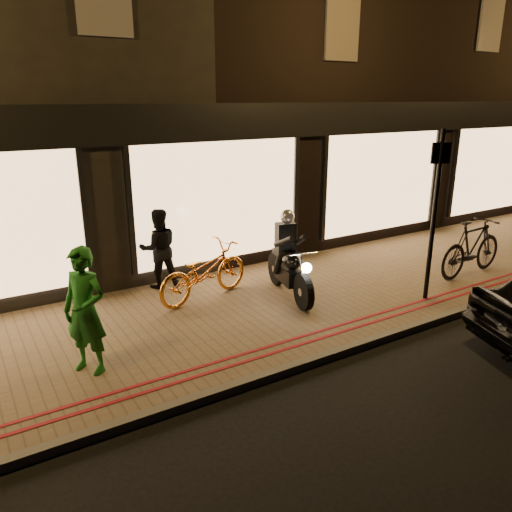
{
  "coord_description": "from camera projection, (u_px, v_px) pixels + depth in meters",
  "views": [
    {
      "loc": [
        -4.57,
        -4.83,
        3.6
      ],
      "look_at": [
        -0.43,
        1.85,
        1.1
      ],
      "focal_mm": 35.0,
      "sensor_mm": 36.0,
      "label": 1
    }
  ],
  "objects": [
    {
      "name": "red_kerb_lines",
      "position": [
        324.0,
        333.0,
        7.7
      ],
      "size": [
        50.0,
        0.26,
        0.01
      ],
      "color": "maroon",
      "rests_on": "sidewalk"
    },
    {
      "name": "ground",
      "position": [
        348.0,
        355.0,
        7.29
      ],
      "size": [
        90.0,
        90.0,
        0.0
      ],
      "primitive_type": "plane",
      "color": "black",
      "rests_on": "ground"
    },
    {
      "name": "sidewalk",
      "position": [
        272.0,
        305.0,
        8.9
      ],
      "size": [
        50.0,
        4.0,
        0.12
      ],
      "primitive_type": "cube",
      "color": "brown",
      "rests_on": "ground"
    },
    {
      "name": "bicycle_gold",
      "position": [
        204.0,
        272.0,
        8.91
      ],
      "size": [
        2.04,
        1.12,
        1.02
      ],
      "primitive_type": "imported",
      "rotation": [
        0.0,
        0.0,
        1.81
      ],
      "color": "orange",
      "rests_on": "sidewalk"
    },
    {
      "name": "sign_post",
      "position": [
        435.0,
        207.0,
        8.58
      ],
      "size": [
        0.34,
        0.14,
        3.0
      ],
      "rotation": [
        0.0,
        0.0,
        -0.33
      ],
      "color": "black",
      "rests_on": "sidewalk"
    },
    {
      "name": "person_dark",
      "position": [
        159.0,
        249.0,
        9.41
      ],
      "size": [
        0.83,
        0.7,
        1.52
      ],
      "primitive_type": "imported",
      "rotation": [
        0.0,
        0.0,
        2.97
      ],
      "color": "black",
      "rests_on": "sidewalk"
    },
    {
      "name": "bicycle_dark",
      "position": [
        472.0,
        247.0,
        10.1
      ],
      "size": [
        1.98,
        0.67,
        1.17
      ],
      "primitive_type": "imported",
      "rotation": [
        0.0,
        0.0,
        1.63
      ],
      "color": "black",
      "rests_on": "sidewalk"
    },
    {
      "name": "motorcycle",
      "position": [
        289.0,
        263.0,
        9.03
      ],
      "size": [
        0.74,
        1.92,
        1.59
      ],
      "rotation": [
        0.0,
        0.0,
        -0.23
      ],
      "color": "black",
      "rests_on": "sidewalk"
    },
    {
      "name": "building_row",
      "position": [
        129.0,
        72.0,
        13.29
      ],
      "size": [
        48.0,
        10.11,
        8.5
      ],
      "color": "black",
      "rests_on": "ground"
    },
    {
      "name": "person_green",
      "position": [
        85.0,
        311.0,
        6.42
      ],
      "size": [
        0.71,
        0.74,
        1.71
      ],
      "primitive_type": "imported",
      "rotation": [
        0.0,
        0.0,
        -0.9
      ],
      "color": "#1B661D",
      "rests_on": "sidewalk"
    },
    {
      "name": "kerb_stone",
      "position": [
        346.0,
        350.0,
        7.32
      ],
      "size": [
        50.0,
        0.14,
        0.12
      ],
      "primitive_type": "cube",
      "color": "#59544C",
      "rests_on": "ground"
    }
  ]
}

